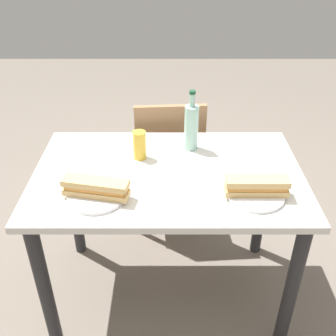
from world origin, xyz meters
TOP-DOWN VIEW (x-y plane):
  - ground_plane at (0.00, 0.00)m, footprint 8.00×8.00m
  - dining_table at (0.00, 0.00)m, footprint 1.16×0.73m
  - chair_far at (0.01, 0.56)m, footprint 0.43×0.43m
  - plate_near at (0.35, -0.17)m, footprint 0.23×0.23m
  - baguette_sandwich_near at (0.35, -0.17)m, footprint 0.25×0.07m
  - knife_near at (0.33, -0.12)m, footprint 0.18×0.04m
  - plate_far at (-0.28, -0.18)m, footprint 0.23×0.23m
  - baguette_sandwich_far at (-0.28, -0.18)m, footprint 0.27×0.12m
  - knife_far at (-0.28, -0.13)m, footprint 0.18×0.01m
  - water_bottle at (0.11, 0.21)m, footprint 0.06×0.06m
  - beer_glass at (-0.13, 0.12)m, footprint 0.06×0.06m

SIDE VIEW (x-z plane):
  - ground_plane at x=0.00m, z-range 0.00..0.00m
  - chair_far at x=0.01m, z-range 0.06..0.93m
  - dining_table at x=0.00m, z-range 0.25..1.01m
  - plate_near at x=0.35m, z-range 0.76..0.77m
  - plate_far at x=-0.28m, z-range 0.76..0.77m
  - knife_near at x=0.33m, z-range 0.77..0.78m
  - knife_far at x=-0.28m, z-range 0.77..0.78m
  - baguette_sandwich_near at x=0.35m, z-range 0.77..0.84m
  - baguette_sandwich_far at x=-0.28m, z-range 0.77..0.84m
  - beer_glass at x=-0.13m, z-range 0.76..0.89m
  - water_bottle at x=0.11m, z-range 0.73..1.02m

